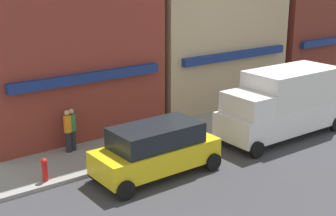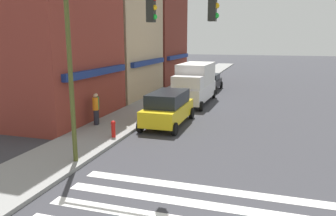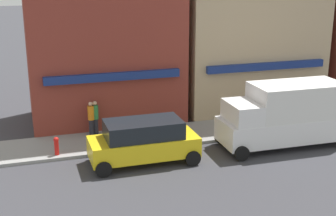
{
  "view_description": "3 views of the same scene",
  "coord_description": "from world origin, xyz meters",
  "px_view_note": "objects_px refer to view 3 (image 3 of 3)",
  "views": [
    {
      "loc": [
        2.61,
        -8.22,
        7.33
      ],
      "look_at": [
        13.37,
        6.0,
        2.0
      ],
      "focal_mm": 50.0,
      "sensor_mm": 36.0,
      "label": 1
    },
    {
      "loc": [
        -5.75,
        -0.72,
        4.89
      ],
      "look_at": [
        11.85,
        4.7,
        1.0
      ],
      "focal_mm": 35.0,
      "sensor_mm": 36.0,
      "label": 2
    },
    {
      "loc": [
        7.14,
        -13.76,
        8.22
      ],
      "look_at": [
        13.37,
        6.0,
        2.0
      ],
      "focal_mm": 50.0,
      "sensor_mm": 36.0,
      "label": 3
    }
  ],
  "objects_px": {
    "box_truck_white": "(286,114)",
    "fire_hydrant": "(56,145)",
    "pedestrian_blue_shirt": "(321,108)",
    "pedestrian_green_top": "(95,117)",
    "suv_yellow": "(144,141)",
    "pedestrian_orange_vest": "(91,118)"
  },
  "relations": [
    {
      "from": "pedestrian_blue_shirt",
      "to": "pedestrian_green_top",
      "type": "bearing_deg",
      "value": 168.77
    },
    {
      "from": "suv_yellow",
      "to": "fire_hydrant",
      "type": "distance_m",
      "value": 4.0
    },
    {
      "from": "suv_yellow",
      "to": "pedestrian_blue_shirt",
      "type": "distance_m",
      "value": 10.44
    },
    {
      "from": "box_truck_white",
      "to": "pedestrian_blue_shirt",
      "type": "height_order",
      "value": "box_truck_white"
    },
    {
      "from": "box_truck_white",
      "to": "fire_hydrant",
      "type": "distance_m",
      "value": 10.75
    },
    {
      "from": "box_truck_white",
      "to": "pedestrian_green_top",
      "type": "bearing_deg",
      "value": 157.0
    },
    {
      "from": "pedestrian_blue_shirt",
      "to": "suv_yellow",
      "type": "bearing_deg",
      "value": -171.73
    },
    {
      "from": "pedestrian_green_top",
      "to": "pedestrian_orange_vest",
      "type": "relative_size",
      "value": 1.0
    },
    {
      "from": "fire_hydrant",
      "to": "pedestrian_green_top",
      "type": "bearing_deg",
      "value": 44.76
    },
    {
      "from": "suv_yellow",
      "to": "box_truck_white",
      "type": "height_order",
      "value": "box_truck_white"
    },
    {
      "from": "pedestrian_orange_vest",
      "to": "pedestrian_green_top",
      "type": "bearing_deg",
      "value": 9.51
    },
    {
      "from": "box_truck_white",
      "to": "fire_hydrant",
      "type": "relative_size",
      "value": 7.41
    },
    {
      "from": "suv_yellow",
      "to": "box_truck_white",
      "type": "relative_size",
      "value": 0.75
    },
    {
      "from": "box_truck_white",
      "to": "pedestrian_green_top",
      "type": "relative_size",
      "value": 3.52
    },
    {
      "from": "suv_yellow",
      "to": "fire_hydrant",
      "type": "bearing_deg",
      "value": 154.46
    },
    {
      "from": "pedestrian_green_top",
      "to": "fire_hydrant",
      "type": "relative_size",
      "value": 2.1
    },
    {
      "from": "suv_yellow",
      "to": "box_truck_white",
      "type": "distance_m",
      "value": 7.0
    },
    {
      "from": "box_truck_white",
      "to": "suv_yellow",
      "type": "bearing_deg",
      "value": -178.96
    },
    {
      "from": "pedestrian_blue_shirt",
      "to": "fire_hydrant",
      "type": "xyz_separation_m",
      "value": [
        -13.87,
        -0.13,
        -0.46
      ]
    },
    {
      "from": "suv_yellow",
      "to": "pedestrian_orange_vest",
      "type": "relative_size",
      "value": 2.66
    },
    {
      "from": "pedestrian_blue_shirt",
      "to": "pedestrian_orange_vest",
      "type": "bearing_deg",
      "value": 169.26
    },
    {
      "from": "suv_yellow",
      "to": "pedestrian_orange_vest",
      "type": "distance_m",
      "value": 4.09
    }
  ]
}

